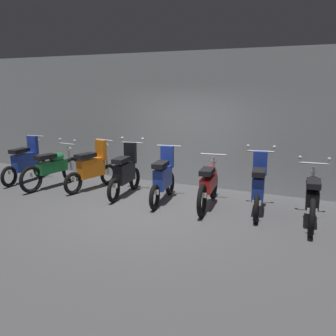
% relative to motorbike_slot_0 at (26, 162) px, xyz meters
% --- Properties ---
extents(ground_plane, '(80.00, 80.00, 0.00)m').
position_rel_motorbike_slot_0_xyz_m(ground_plane, '(4.04, -0.72, -0.52)').
color(ground_plane, '#4C4C4F').
extents(back_wall, '(16.08, 0.30, 3.30)m').
position_rel_motorbike_slot_0_xyz_m(back_wall, '(4.04, 1.64, 1.12)').
color(back_wall, gray).
rests_on(back_wall, ground).
extents(motorbike_slot_0, '(0.56, 1.68, 1.18)m').
position_rel_motorbike_slot_0_xyz_m(motorbike_slot_0, '(0.00, 0.00, 0.00)').
color(motorbike_slot_0, black).
rests_on(motorbike_slot_0, ground).
extents(motorbike_slot_1, '(0.59, 1.95, 1.15)m').
position_rel_motorbike_slot_0_xyz_m(motorbike_slot_1, '(1.02, -0.11, -0.03)').
color(motorbike_slot_1, black).
rests_on(motorbike_slot_1, ground).
extents(motorbike_slot_2, '(0.57, 1.67, 1.18)m').
position_rel_motorbike_slot_0_xyz_m(motorbike_slot_2, '(2.03, 0.13, 0.00)').
color(motorbike_slot_2, black).
rests_on(motorbike_slot_2, ground).
extents(motorbike_slot_3, '(0.59, 1.68, 1.29)m').
position_rel_motorbike_slot_0_xyz_m(motorbike_slot_3, '(3.03, 0.02, 0.00)').
color(motorbike_slot_3, black).
rests_on(motorbike_slot_3, ground).
extents(motorbike_slot_4, '(0.56, 1.67, 1.18)m').
position_rel_motorbike_slot_0_xyz_m(motorbike_slot_4, '(4.04, -0.06, 0.00)').
color(motorbike_slot_4, black).
rests_on(motorbike_slot_4, ground).
extents(motorbike_slot_5, '(0.56, 1.94, 1.03)m').
position_rel_motorbike_slot_0_xyz_m(motorbike_slot_5, '(5.05, 0.00, -0.03)').
color(motorbike_slot_5, black).
rests_on(motorbike_slot_5, ground).
extents(motorbike_slot_6, '(0.58, 1.67, 1.29)m').
position_rel_motorbike_slot_0_xyz_m(motorbike_slot_6, '(6.06, 0.08, 0.00)').
color(motorbike_slot_6, black).
rests_on(motorbike_slot_6, ground).
extents(motorbike_slot_7, '(0.59, 1.95, 1.15)m').
position_rel_motorbike_slot_0_xyz_m(motorbike_slot_7, '(7.07, -0.12, -0.03)').
color(motorbike_slot_7, black).
rests_on(motorbike_slot_7, ground).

